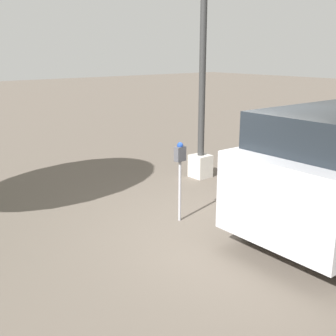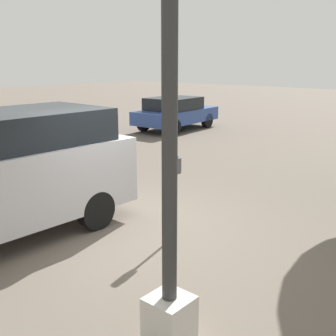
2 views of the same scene
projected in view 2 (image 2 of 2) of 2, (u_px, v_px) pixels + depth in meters
ground_plane at (132, 234)px, 7.36m from camera, size 80.00×80.00×0.00m
parking_meter_near at (175, 177)px, 6.98m from camera, size 0.21×0.13×1.46m
lamp_post at (170, 132)px, 3.95m from camera, size 0.44×0.44×6.90m
car_distant at (175, 112)px, 18.26m from camera, size 4.16×2.11×1.40m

